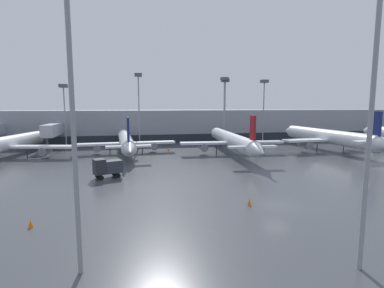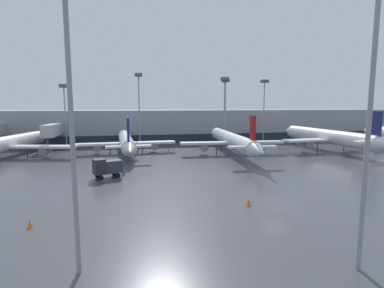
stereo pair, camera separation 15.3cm
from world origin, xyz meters
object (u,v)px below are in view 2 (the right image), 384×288
Objects in this scene: parked_jet_1 at (329,137)px; parked_jet_5 at (6,144)px; apron_light_mast_1 at (264,93)px; parked_jet_4 at (232,140)px; parked_jet_2 at (126,141)px; apron_light_mast_2 at (64,97)px; apron_light_mast_7 at (225,91)px; traffic_cone_3 at (362,145)px; traffic_cone_1 at (249,202)px; apron_light_mast_4 at (139,89)px; traffic_cone_0 at (30,224)px; apron_light_mast_3 at (225,93)px; traffic_cone_2 at (169,150)px; service_truck_1 at (107,167)px; apron_light_mast_5 at (67,33)px.

parked_jet_1 is 1.13× the size of parked_jet_5.
parked_jet_4 is at bearing -131.32° from apron_light_mast_1.
apron_light_mast_1 is at bearing -77.03° from parked_jet_2.
apron_light_mast_7 is at bearing 0.46° from apron_light_mast_2.
traffic_cone_3 is at bearing -77.43° from parked_jet_4.
apron_light_mast_2 is at bearing 119.89° from traffic_cone_1.
apron_light_mast_4 is 22.39m from apron_light_mast_7.
apron_light_mast_3 reaches higher than traffic_cone_0.
apron_light_mast_3 is (49.19, 13.04, 10.95)m from parked_jet_5.
traffic_cone_1 reaches higher than traffic_cone_0.
apron_light_mast_7 is (16.17, 9.67, 13.71)m from traffic_cone_2.
apron_light_mast_3 is at bearing 1.19° from apron_light_mast_2.
traffic_cone_0 is (15.90, -37.72, -2.48)m from parked_jet_5.
parked_jet_5 is at bearing -125.85° from apron_light_mast_2.
parked_jet_5 is (-45.49, 4.09, -0.22)m from parked_jet_4.
apron_light_mast_7 is at bearing 0.62° from apron_light_mast_4.
traffic_cone_2 is at bearing 65.29° from parked_jet_4.
parked_jet_4 is 14.86m from traffic_cone_2.
apron_light_mast_2 is 0.89× the size of apron_light_mast_3.
apron_light_mast_7 is at bearing -127.69° from apron_light_mast_3.
parked_jet_5 reaches higher than traffic_cone_2.
traffic_cone_0 reaches higher than traffic_cone_3.
service_truck_1 is at bearing -139.65° from apron_light_mast_1.
parked_jet_5 is at bearing 114.87° from apron_light_mast_5.
apron_light_mast_7 reaches higher than apron_light_mast_3.
parked_jet_4 is 24.50m from apron_light_mast_1.
apron_light_mast_5 is 64.56m from apron_light_mast_7.
parked_jet_4 reaches higher than traffic_cone_0.
parked_jet_2 is 47.63× the size of traffic_cone_2.
traffic_cone_1 is 0.04× the size of apron_light_mast_5.
parked_jet_4 is at bearing 59.91° from apron_light_mast_5.
apron_light_mast_1 is at bearing 48.67° from traffic_cone_0.
traffic_cone_3 is 0.04× the size of apron_light_mast_3.
traffic_cone_1 is (-8.97, -31.91, -2.67)m from parked_jet_4.
parked_jet_1 is 2.05× the size of apron_light_mast_3.
parked_jet_1 is 21.71m from apron_light_mast_1.
parked_jet_2 is at bearing 87.65° from apron_light_mast_5.
apron_light_mast_5 is 1.04× the size of apron_light_mast_7.
traffic_cone_2 is 0.04× the size of apron_light_mast_4.
apron_light_mast_1 is at bearing 64.10° from traffic_cone_1.
parked_jet_4 is at bearing 74.30° from traffic_cone_1.
apron_light_mast_7 is (-19.45, 17.24, 10.75)m from parked_jet_1.
parked_jet_5 is 51.33m from traffic_cone_1.
apron_light_mast_5 reaches higher than apron_light_mast_1.
apron_light_mast_4 is at bearing 169.38° from traffic_cone_3.
apron_light_mast_3 is at bearing 75.51° from traffic_cone_1.
traffic_cone_3 is at bearing -17.69° from apron_light_mast_7.
parked_jet_4 is at bearing -101.24° from apron_light_mast_7.
apron_light_mast_1 is at bearing 56.40° from apron_light_mast_5.
apron_light_mast_4 reaches higher than service_truck_1.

